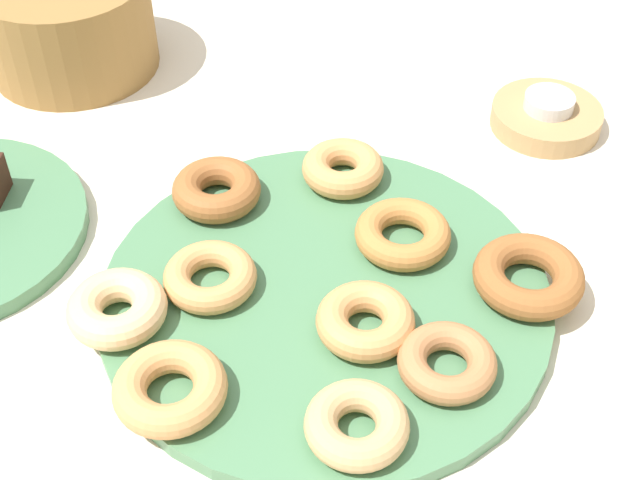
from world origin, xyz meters
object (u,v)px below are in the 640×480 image
at_px(donut_plate, 325,295).
at_px(donut_7, 170,388).
at_px(donut_4, 403,234).
at_px(donut_5, 365,321).
at_px(candle_holder, 546,117).
at_px(donut_6, 528,276).
at_px(basket, 69,24).
at_px(donut_3, 216,190).
at_px(donut_0, 117,309).
at_px(donut_8, 447,363).
at_px(donut_2, 210,277).
at_px(tealight, 549,102).
at_px(donut_9, 343,168).
at_px(donut_1, 352,425).

relative_size(donut_plate, donut_7, 4.43).
bearing_deg(donut_4, donut_7, -146.28).
distance_m(donut_5, candle_holder, 0.36).
distance_m(donut_6, basket, 0.59).
bearing_deg(donut_3, donut_5, -59.19).
distance_m(donut_0, donut_8, 0.27).
bearing_deg(donut_2, tealight, 28.21).
relative_size(donut_2, donut_5, 0.99).
bearing_deg(donut_3, tealight, 13.67).
relative_size(donut_7, tealight, 1.67).
relative_size(donut_plate, candle_holder, 3.33).
distance_m(donut_5, donut_9, 0.19).
distance_m(donut_0, donut_4, 0.26).
relative_size(donut_5, donut_6, 0.85).
distance_m(donut_2, donut_7, 0.12).
bearing_deg(donut_4, tealight, 41.20).
bearing_deg(donut_5, donut_0, 167.86).
relative_size(donut_6, donut_7, 1.08).
bearing_deg(candle_holder, donut_9, -162.63).
bearing_deg(candle_holder, donut_3, -166.33).
bearing_deg(donut_9, candle_holder, 17.37).
xyz_separation_m(donut_plate, donut_1, (-0.00, -0.15, 0.02)).
bearing_deg(donut_3, donut_1, -73.94).
relative_size(donut_6, donut_9, 1.19).
xyz_separation_m(donut_1, tealight, (0.27, 0.36, 0.00)).
height_order(donut_0, donut_5, donut_0).
height_order(donut_6, basket, basket).
relative_size(donut_7, donut_9, 1.10).
xyz_separation_m(donut_5, tealight, (0.25, 0.27, 0.00)).
bearing_deg(donut_3, donut_8, -54.79).
relative_size(donut_4, basket, 0.45).
distance_m(donut_1, donut_9, 0.29).
relative_size(donut_0, donut_2, 1.03).
bearing_deg(donut_7, tealight, 37.50).
distance_m(donut_2, donut_6, 0.27).
bearing_deg(donut_1, basket, 111.91).
bearing_deg(donut_7, donut_2, 71.91).
bearing_deg(tealight, donut_4, -138.80).
xyz_separation_m(donut_0, donut_7, (0.04, -0.09, -0.00)).
xyz_separation_m(donut_2, donut_7, (-0.04, -0.11, 0.00)).
bearing_deg(donut_6, donut_9, 128.28).
bearing_deg(donut_8, tealight, 58.80).
bearing_deg(candle_holder, donut_1, -127.11).
height_order(donut_2, donut_7, donut_7).
xyz_separation_m(donut_3, tealight, (0.35, 0.09, 0.00)).
height_order(candle_holder, tealight, tealight).
bearing_deg(donut_3, donut_6, -30.99).
relative_size(donut_6, candle_holder, 0.81).
xyz_separation_m(donut_plate, donut_6, (0.17, -0.02, 0.02)).
distance_m(donut_1, donut_5, 0.10).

